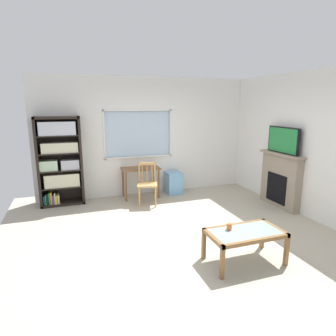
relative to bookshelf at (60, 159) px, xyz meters
name	(u,v)px	position (x,y,z in m)	size (l,w,h in m)	color
ground	(184,234)	(1.93, -2.22, -1.00)	(6.00, 5.93, 0.02)	#B2A893
wall_back_with_window	(146,137)	(1.95, 0.24, 0.37)	(5.00, 0.15, 2.74)	white
wall_right	(312,145)	(4.49, -2.22, 0.37)	(0.12, 5.13, 2.74)	white
bookshelf	(60,159)	(0.00, 0.00, 0.00)	(0.90, 0.38, 1.88)	black
desk_under_window	(141,173)	(1.72, -0.11, -0.41)	(0.86, 0.45, 0.70)	brown
wooden_chair	(147,183)	(1.73, -0.62, -0.53)	(0.51, 0.49, 0.90)	tan
plastic_drawer_unit	(173,183)	(2.54, -0.06, -0.73)	(0.35, 0.40, 0.52)	#72ADDB
fireplace	(280,180)	(4.34, -1.64, -0.42)	(0.26, 1.12, 1.14)	gray
tv	(283,140)	(4.32, -1.64, 0.41)	(0.06, 0.86, 0.53)	black
coffee_table	(245,236)	(2.37, -3.32, -0.61)	(1.02, 0.57, 0.45)	#8C9E99
sippy_cup	(229,226)	(2.19, -3.20, -0.50)	(0.07, 0.07, 0.09)	orange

